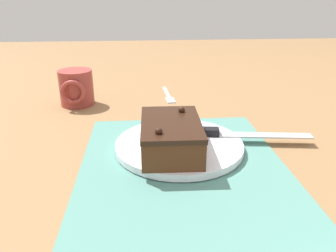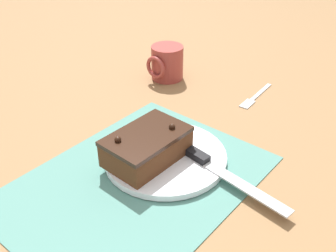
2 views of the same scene
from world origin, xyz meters
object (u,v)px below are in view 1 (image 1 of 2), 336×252
object	(u,v)px
serving_knife	(220,133)
dessert_fork	(168,95)
coffee_mug	(76,88)
chocolate_cake	(171,136)
cake_plate	(181,145)

from	to	relation	value
serving_knife	dessert_fork	xyz separation A→B (m)	(-0.31, -0.07, -0.02)
serving_knife	coffee_mug	xyz separation A→B (m)	(-0.25, -0.31, 0.02)
chocolate_cake	serving_knife	xyz separation A→B (m)	(-0.06, 0.10, -0.02)
chocolate_cake	dessert_fork	bearing A→B (deg)	175.96
cake_plate	dessert_fork	world-z (taller)	cake_plate
chocolate_cake	serving_knife	size ratio (longest dim) A/B	0.61
cake_plate	coffee_mug	world-z (taller)	coffee_mug
serving_knife	chocolate_cake	bearing A→B (deg)	-53.57
cake_plate	coffee_mug	distance (m)	0.36
coffee_mug	chocolate_cake	bearing A→B (deg)	34.31
coffee_mug	dessert_fork	xyz separation A→B (m)	(-0.05, 0.24, -0.04)
cake_plate	coffee_mug	xyz separation A→B (m)	(-0.28, -0.23, 0.03)
cake_plate	chocolate_cake	world-z (taller)	chocolate_cake
serving_knife	coffee_mug	size ratio (longest dim) A/B	2.74
coffee_mug	cake_plate	bearing A→B (deg)	39.84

